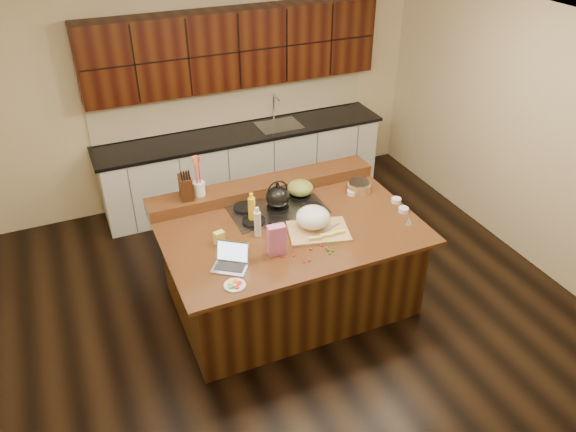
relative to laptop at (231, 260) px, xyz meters
name	(u,v)px	position (x,y,z in m)	size (l,w,h in m)	color
room	(290,186)	(0.70, 0.36, 0.38)	(5.52, 5.02, 2.72)	black
island	(290,264)	(0.70, 0.36, -0.51)	(2.40, 1.60, 0.92)	black
back_ledge	(263,187)	(0.70, 1.06, 0.01)	(2.40, 0.30, 0.12)	black
cooktop	(278,209)	(0.70, 0.66, -0.04)	(0.92, 0.52, 0.05)	gray
back_counter	(241,127)	(1.00, 2.58, 0.01)	(3.70, 0.66, 2.40)	silver
kettle	(278,197)	(0.70, 0.66, 0.10)	(0.24, 0.24, 0.21)	black
green_bowl	(300,188)	(1.00, 0.79, 0.06)	(0.26, 0.26, 0.14)	olive
laptop	(231,260)	(0.00, 0.00, 0.00)	(0.37, 0.35, 0.20)	#B7B7BC
oil_bottle	(252,211)	(0.40, 0.55, 0.08)	(0.07, 0.07, 0.27)	gold
vinegar_bottle	(258,224)	(0.37, 0.33, 0.07)	(0.06, 0.06, 0.25)	silver
wooden_tray	(314,220)	(0.88, 0.21, 0.05)	(0.63, 0.53, 0.22)	tan
ramekin_a	(403,210)	(1.82, 0.14, -0.03)	(0.10, 0.10, 0.04)	white
ramekin_b	(396,200)	(1.85, 0.32, -0.03)	(0.10, 0.10, 0.04)	white
ramekin_c	(352,192)	(1.52, 0.64, -0.03)	(0.10, 0.10, 0.04)	white
strainer_bowl	(359,187)	(1.62, 0.67, -0.01)	(0.24, 0.24, 0.09)	#996B3F
kitchen_timer	(409,220)	(1.75, -0.05, -0.02)	(0.08, 0.08, 0.07)	silver
pink_bag	(276,240)	(0.42, 0.00, 0.09)	(0.15, 0.08, 0.29)	#C85E9B
candy_plate	(235,285)	(-0.06, -0.27, -0.05)	(0.18, 0.18, 0.01)	white
package_box	(219,238)	(0.01, 0.34, 0.01)	(0.09, 0.06, 0.12)	#D4C94B
utensil_crock	(199,189)	(0.03, 1.06, 0.14)	(0.12, 0.12, 0.14)	white
knife_block	(186,187)	(-0.10, 1.06, 0.18)	(0.11, 0.19, 0.23)	black
gumdrop_0	(282,257)	(0.44, -0.07, -0.04)	(0.02, 0.02, 0.02)	red
gumdrop_1	(333,244)	(0.93, -0.07, -0.04)	(0.02, 0.02, 0.02)	#198C26
gumdrop_2	(309,260)	(0.63, -0.21, -0.04)	(0.02, 0.02, 0.02)	red
gumdrop_3	(330,253)	(0.84, -0.19, -0.04)	(0.02, 0.02, 0.02)	#198C26
gumdrop_4	(322,245)	(0.83, -0.06, -0.04)	(0.02, 0.02, 0.02)	red
gumdrop_5	(310,249)	(0.71, -0.06, -0.04)	(0.02, 0.02, 0.02)	#198C26
gumdrop_6	(311,249)	(0.72, -0.07, -0.04)	(0.02, 0.02, 0.02)	red
gumdrop_7	(309,260)	(0.64, -0.20, -0.04)	(0.02, 0.02, 0.02)	#198C26
gumdrop_8	(327,248)	(0.85, -0.12, -0.04)	(0.02, 0.02, 0.02)	red
gumdrop_9	(333,251)	(0.88, -0.17, -0.04)	(0.02, 0.02, 0.02)	#198C26
gumdrop_10	(294,256)	(0.54, -0.10, -0.04)	(0.02, 0.02, 0.02)	red
gumdrop_11	(328,250)	(0.85, -0.14, -0.04)	(0.02, 0.02, 0.02)	#198C26
gumdrop_12	(319,244)	(0.82, -0.03, -0.04)	(0.02, 0.02, 0.02)	red
gumdrop_13	(327,247)	(0.86, -0.10, -0.04)	(0.02, 0.02, 0.02)	#198C26
gumdrop_14	(304,262)	(0.59, -0.21, -0.04)	(0.02, 0.02, 0.02)	red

